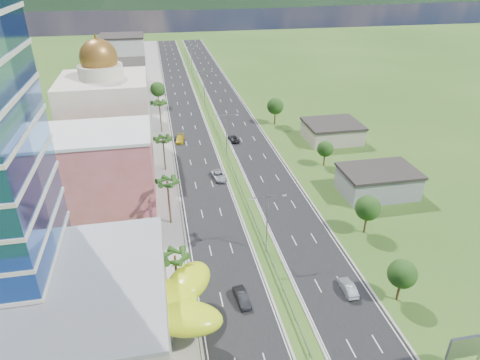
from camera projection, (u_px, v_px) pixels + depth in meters
ground at (282, 291)px, 64.48m from camera, size 500.00×500.00×0.00m
road_left at (184, 109)px, 141.30m from camera, size 11.00×260.00×0.04m
road_right at (229, 106)px, 143.90m from camera, size 11.00×260.00×0.04m
sidewalk_left at (155, 110)px, 139.64m from camera, size 7.00×260.00×0.12m
median_guardrail at (214, 124)px, 126.69m from camera, size 0.10×216.06×0.76m
streetlight_median_b at (267, 218)px, 70.02m from camera, size 6.04×0.25×11.00m
streetlight_median_c at (226, 131)px, 104.75m from camera, size 6.04×0.25×11.00m
streetlight_median_d at (204, 83)px, 143.81m from camera, size 6.04×0.25×11.00m
streetlight_median_e at (191, 56)px, 182.88m from camera, size 6.04×0.25×11.00m
mall_podium at (42, 326)px, 51.18m from camera, size 30.00×24.00×11.00m
lime_canopy at (144, 304)px, 55.23m from camera, size 18.00×15.00×7.40m
pink_shophouse at (101, 170)px, 83.93m from camera, size 20.00×15.00×15.00m
domed_building at (107, 114)px, 102.10m from camera, size 20.00×20.00×28.70m
midrise_grey at (119, 97)px, 125.54m from camera, size 16.00×15.00×16.00m
midrise_beige at (123, 83)px, 145.34m from camera, size 16.00×15.00×13.00m
midrise_white at (124, 61)px, 164.14m from camera, size 16.00×15.00×18.00m
billboard at (468, 347)px, 49.73m from camera, size 5.20×0.35×6.20m
shed_near at (378, 183)px, 89.86m from camera, size 15.00×10.00×5.00m
shed_far at (332, 132)px, 116.39m from camera, size 14.00×12.00×4.40m
palm_tree_b at (175, 258)px, 60.25m from camera, size 3.60×3.60×8.10m
palm_tree_c at (167, 183)px, 76.94m from camera, size 3.60×3.60×9.60m
palm_tree_d at (163, 140)px, 97.36m from camera, size 3.60×3.60×8.60m
palm_tree_e at (159, 104)px, 118.70m from camera, size 3.60×3.60×9.40m
leafy_tree_lfar at (158, 89)px, 141.68m from camera, size 4.90×4.90×8.05m
leafy_tree_ra at (402, 274)px, 60.68m from camera, size 4.20×4.20×6.90m
leafy_tree_rb at (368, 208)px, 75.77m from camera, size 4.55×4.55×7.47m
leafy_tree_rc at (325, 149)px, 100.97m from camera, size 3.85×3.85×6.33m
leafy_tree_rd at (275, 106)px, 125.76m from camera, size 4.90×4.90×8.05m
mountain_ridge at (219, 2)px, 465.50m from camera, size 860.00×140.00×90.00m
car_dark_left at (242, 297)px, 62.13m from camera, size 2.13×4.81×1.53m
car_silver_mid_left at (219, 176)px, 96.49m from camera, size 3.48×5.93×1.55m
car_yellow_far_left at (180, 139)px, 115.90m from camera, size 2.80×5.35×1.48m
car_silver_right at (348, 287)px, 63.98m from camera, size 1.72×4.70×1.54m
car_dark_far_right at (233, 139)px, 116.28m from camera, size 2.82×5.18×1.38m
motorcycle at (196, 269)px, 68.10m from camera, size 0.65×1.86×1.18m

